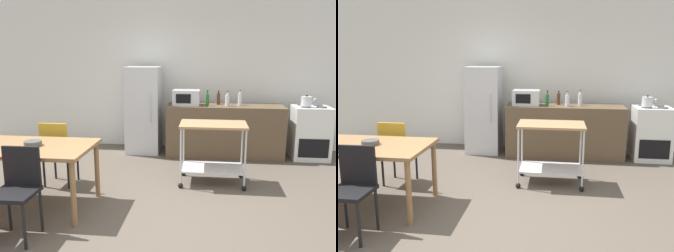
% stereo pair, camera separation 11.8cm
% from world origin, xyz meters
% --- Properties ---
extents(ground_plane, '(12.00, 12.00, 0.00)m').
position_xyz_m(ground_plane, '(0.00, 0.00, 0.00)').
color(ground_plane, brown).
extents(back_wall, '(8.40, 0.12, 2.90)m').
position_xyz_m(back_wall, '(0.00, 3.20, 1.45)').
color(back_wall, silver).
rests_on(back_wall, ground_plane).
extents(kitchen_counter, '(2.00, 0.64, 0.90)m').
position_xyz_m(kitchen_counter, '(0.90, 2.60, 0.45)').
color(kitchen_counter, brown).
rests_on(kitchen_counter, ground_plane).
extents(dining_table, '(1.50, 0.90, 0.75)m').
position_xyz_m(dining_table, '(-1.44, 0.16, 0.67)').
color(dining_table, olive).
rests_on(dining_table, ground_plane).
extents(chair_mustard, '(0.40, 0.40, 0.89)m').
position_xyz_m(chair_mustard, '(-1.39, 0.87, 0.52)').
color(chair_mustard, gold).
rests_on(chair_mustard, ground_plane).
extents(chair_black, '(0.41, 0.41, 0.89)m').
position_xyz_m(chair_black, '(-1.20, -0.49, 0.52)').
color(chair_black, black).
rests_on(chair_black, ground_plane).
extents(stove_oven, '(0.60, 0.61, 0.92)m').
position_xyz_m(stove_oven, '(2.35, 2.62, 0.45)').
color(stove_oven, white).
rests_on(stove_oven, ground_plane).
extents(refrigerator, '(0.60, 0.63, 1.55)m').
position_xyz_m(refrigerator, '(-0.55, 2.70, 0.78)').
color(refrigerator, silver).
rests_on(refrigerator, ground_plane).
extents(kitchen_cart, '(0.91, 0.57, 0.85)m').
position_xyz_m(kitchen_cart, '(0.69, 1.21, 0.57)').
color(kitchen_cart, '#A37A51').
rests_on(kitchen_cart, ground_plane).
extents(microwave, '(0.46, 0.35, 0.26)m').
position_xyz_m(microwave, '(0.23, 2.56, 1.03)').
color(microwave, silver).
rests_on(microwave, kitchen_counter).
extents(bottle_olive_oil, '(0.06, 0.06, 0.26)m').
position_xyz_m(bottle_olive_oil, '(0.60, 2.50, 1.00)').
color(bottle_olive_oil, '#1E6628').
rests_on(bottle_olive_oil, kitchen_counter).
extents(bottle_soda, '(0.06, 0.06, 0.24)m').
position_xyz_m(bottle_soda, '(0.79, 2.68, 1.00)').
color(bottle_soda, '#4C2D19').
rests_on(bottle_soda, kitchen_counter).
extents(bottle_hot_sauce, '(0.07, 0.07, 0.26)m').
position_xyz_m(bottle_hot_sauce, '(0.93, 2.52, 1.00)').
color(bottle_hot_sauce, silver).
rests_on(bottle_hot_sauce, kitchen_counter).
extents(bottle_sesame_oil, '(0.07, 0.07, 0.26)m').
position_xyz_m(bottle_sesame_oil, '(1.15, 2.62, 1.01)').
color(bottle_sesame_oil, silver).
rests_on(bottle_sesame_oil, kitchen_counter).
extents(fruit_bowl, '(0.20, 0.20, 0.05)m').
position_xyz_m(fruit_bowl, '(-1.36, 0.17, 0.78)').
color(fruit_bowl, '#4C4C4C').
rests_on(fruit_bowl, dining_table).
extents(kettle, '(0.24, 0.17, 0.19)m').
position_xyz_m(kettle, '(2.23, 2.52, 1.00)').
color(kettle, silver).
rests_on(kettle, stove_oven).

